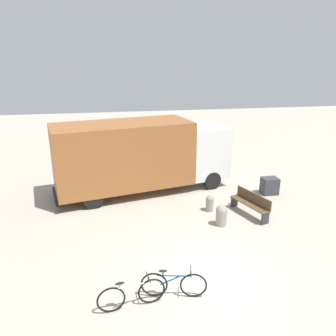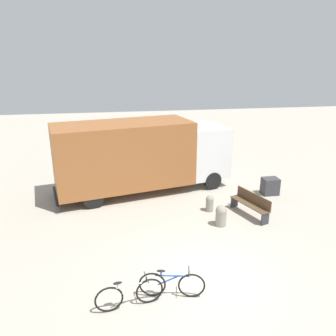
# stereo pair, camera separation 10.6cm
# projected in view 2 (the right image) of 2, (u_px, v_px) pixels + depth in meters

# --- Properties ---
(ground_plane) EXTENTS (60.00, 60.00, 0.00)m
(ground_plane) POSITION_uv_depth(u_px,v_px,m) (205.00, 278.00, 8.90)
(ground_plane) COLOR #A8A091
(delivery_truck) EXTENTS (8.01, 3.86, 3.13)m
(delivery_truck) POSITION_uv_depth(u_px,v_px,m) (141.00, 154.00, 14.33)
(delivery_truck) COLOR #99592D
(delivery_truck) RESTS_ON ground
(park_bench) EXTENTS (0.94, 1.83, 0.87)m
(park_bench) POSITION_uv_depth(u_px,v_px,m) (251.00, 203.00, 12.35)
(park_bench) COLOR brown
(park_bench) RESTS_ON ground
(bicycle_near) EXTENTS (1.65, 0.44, 0.77)m
(bicycle_near) POSITION_uv_depth(u_px,v_px,m) (129.00, 294.00, 7.75)
(bicycle_near) COLOR black
(bicycle_near) RESTS_ON ground
(bicycle_middle) EXTENTS (1.63, 0.51, 0.77)m
(bicycle_middle) POSITION_uv_depth(u_px,v_px,m) (172.00, 284.00, 8.10)
(bicycle_middle) COLOR black
(bicycle_middle) RESTS_ON ground
(bollard_near_bench) EXTENTS (0.40, 0.40, 0.77)m
(bollard_near_bench) POSITION_uv_depth(u_px,v_px,m) (221.00, 215.00, 11.59)
(bollard_near_bench) COLOR gray
(bollard_near_bench) RESTS_ON ground
(bollard_far_bench) EXTENTS (0.31, 0.31, 0.65)m
(bollard_far_bench) POSITION_uv_depth(u_px,v_px,m) (210.00, 203.00, 12.72)
(bollard_far_bench) COLOR gray
(bollard_far_bench) RESTS_ON ground
(utility_box) EXTENTS (0.68, 0.54, 0.74)m
(utility_box) POSITION_uv_depth(u_px,v_px,m) (270.00, 186.00, 14.32)
(utility_box) COLOR #38383D
(utility_box) RESTS_ON ground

